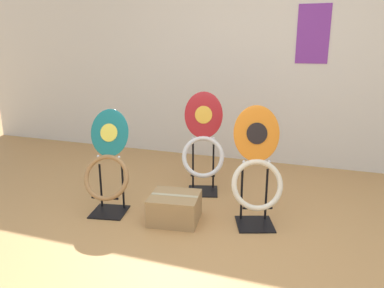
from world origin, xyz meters
TOP-DOWN VIEW (x-y plane):
  - ground_plane at (0.00, 0.00)m, footprint 14.00×14.00m
  - wall_back at (0.00, 2.39)m, footprint 8.00×0.07m
  - toilet_seat_display_teal_sax at (-1.00, 0.56)m, footprint 0.41×0.37m
  - toilet_seat_display_crimson_swirl at (-0.40, 1.25)m, footprint 0.44×0.39m
  - toilet_seat_display_orange_sun at (0.19, 0.74)m, footprint 0.45×0.39m
  - storage_box at (-0.42, 0.58)m, footprint 0.43×0.40m

SIDE VIEW (x-z plane):
  - ground_plane at x=0.00m, z-range 0.00..0.00m
  - storage_box at x=-0.42m, z-range 0.00..0.22m
  - toilet_seat_display_teal_sax at x=-1.00m, z-range -0.02..0.84m
  - toilet_seat_display_crimson_swirl at x=-0.40m, z-range -0.02..0.92m
  - toilet_seat_display_orange_sun at x=0.19m, z-range -0.01..0.92m
  - wall_back at x=0.00m, z-range 0.00..2.60m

